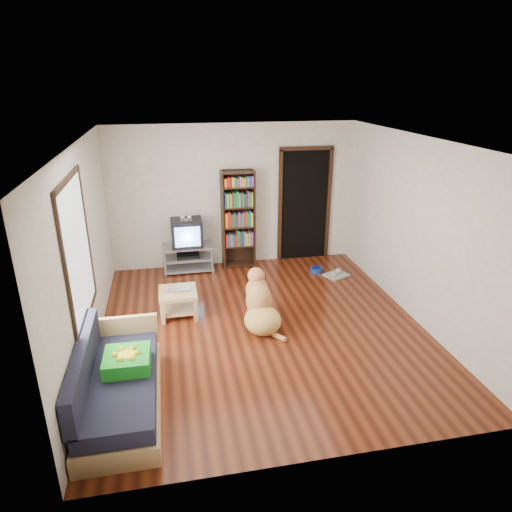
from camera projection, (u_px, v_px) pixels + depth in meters
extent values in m
plane|color=#612510|center=(262.00, 326.00, 6.53)|extent=(5.00, 5.00, 0.00)
plane|color=white|center=(263.00, 141.00, 5.58)|extent=(5.00, 5.00, 0.00)
plane|color=silver|center=(234.00, 196.00, 8.34)|extent=(4.50, 0.00, 4.50)
plane|color=silver|center=(326.00, 340.00, 3.78)|extent=(4.50, 0.00, 4.50)
plane|color=silver|center=(85.00, 253.00, 5.65)|extent=(0.00, 5.00, 5.00)
plane|color=silver|center=(417.00, 231.00, 6.47)|extent=(0.00, 5.00, 5.00)
cube|color=green|center=(127.00, 361.00, 4.88)|extent=(0.49, 0.49, 0.16)
imported|color=white|center=(178.00, 291.00, 6.68)|extent=(0.38, 0.27, 0.03)
cylinder|color=navy|center=(316.00, 270.00, 8.35)|extent=(0.22, 0.22, 0.08)
cube|color=#989898|center=(336.00, 275.00, 8.19)|extent=(0.49, 0.45, 0.03)
cube|color=white|center=(78.00, 252.00, 5.12)|extent=(0.02, 1.30, 1.60)
cube|color=black|center=(67.00, 180.00, 4.82)|extent=(0.03, 1.42, 0.06)
cube|color=black|center=(88.00, 316.00, 5.42)|extent=(0.03, 1.42, 0.06)
cube|color=black|center=(67.00, 277.00, 4.48)|extent=(0.03, 0.06, 1.70)
cube|color=black|center=(87.00, 233.00, 5.76)|extent=(0.03, 0.06, 1.70)
cube|color=black|center=(304.00, 206.00, 8.67)|extent=(0.90, 0.02, 2.10)
cube|color=black|center=(280.00, 207.00, 8.56)|extent=(0.07, 0.05, 2.14)
cube|color=black|center=(329.00, 205.00, 8.74)|extent=(0.07, 0.05, 2.14)
cube|color=black|center=(307.00, 148.00, 8.26)|extent=(1.03, 0.05, 0.07)
cube|color=#99999E|center=(188.00, 246.00, 8.25)|extent=(0.90, 0.45, 0.04)
cube|color=#99999E|center=(188.00, 258.00, 8.33)|extent=(0.86, 0.42, 0.03)
cube|color=#99999E|center=(189.00, 268.00, 8.40)|extent=(0.90, 0.45, 0.04)
cylinder|color=#99999E|center=(165.00, 264.00, 8.07)|extent=(0.04, 0.04, 0.50)
cylinder|color=#99999E|center=(212.00, 260.00, 8.23)|extent=(0.04, 0.04, 0.50)
cylinder|color=#99999E|center=(165.00, 256.00, 8.44)|extent=(0.04, 0.04, 0.50)
cylinder|color=#99999E|center=(210.00, 252.00, 8.59)|extent=(0.04, 0.04, 0.50)
cube|color=black|center=(188.00, 255.00, 8.31)|extent=(0.40, 0.30, 0.07)
cube|color=black|center=(187.00, 233.00, 8.15)|extent=(0.55, 0.48, 0.48)
cube|color=black|center=(186.00, 229.00, 8.33)|extent=(0.40, 0.14, 0.36)
cube|color=#8CBFF2|center=(188.00, 237.00, 7.93)|extent=(0.44, 0.02, 0.36)
cube|color=silver|center=(186.00, 220.00, 8.01)|extent=(0.20, 0.07, 0.02)
sphere|color=silver|center=(183.00, 218.00, 7.99)|extent=(0.09, 0.09, 0.09)
sphere|color=silver|center=(189.00, 217.00, 8.01)|extent=(0.09, 0.09, 0.09)
cube|color=black|center=(223.00, 220.00, 8.30)|extent=(0.03, 0.30, 1.80)
cube|color=black|center=(253.00, 219.00, 8.40)|extent=(0.03, 0.30, 1.80)
cube|color=black|center=(237.00, 217.00, 8.48)|extent=(0.60, 0.02, 1.80)
cube|color=black|center=(239.00, 263.00, 8.67)|extent=(0.56, 0.28, 0.02)
cube|color=black|center=(239.00, 245.00, 8.53)|extent=(0.56, 0.28, 0.03)
cube|color=black|center=(238.00, 226.00, 8.40)|extent=(0.56, 0.28, 0.02)
cube|color=black|center=(238.00, 207.00, 8.26)|extent=(0.56, 0.28, 0.02)
cube|color=black|center=(238.00, 187.00, 8.13)|extent=(0.56, 0.28, 0.02)
cube|color=black|center=(237.00, 172.00, 8.03)|extent=(0.56, 0.28, 0.02)
cube|color=tan|center=(122.00, 400.00, 4.88)|extent=(0.80, 1.80, 0.22)
cube|color=#1E1E2D|center=(120.00, 383.00, 4.80)|extent=(0.74, 1.74, 0.18)
cube|color=#1E1E2D|center=(83.00, 365.00, 4.64)|extent=(0.12, 1.74, 0.40)
cube|color=tan|center=(124.00, 328.00, 5.52)|extent=(0.80, 0.06, 0.30)
cube|color=tan|center=(178.00, 293.00, 6.72)|extent=(0.55, 0.55, 0.06)
cube|color=tan|center=(179.00, 309.00, 6.82)|extent=(0.45, 0.45, 0.03)
cube|color=tan|center=(163.00, 314.00, 6.54)|extent=(0.06, 0.06, 0.34)
cube|color=tan|center=(196.00, 310.00, 6.62)|extent=(0.06, 0.06, 0.34)
cube|color=tan|center=(162.00, 299.00, 6.96)|extent=(0.06, 0.06, 0.34)
cube|color=tan|center=(193.00, 296.00, 7.05)|extent=(0.06, 0.06, 0.34)
ellipsoid|color=tan|center=(263.00, 320.00, 6.37)|extent=(0.55, 0.60, 0.39)
ellipsoid|color=tan|center=(259.00, 300.00, 6.48)|extent=(0.40, 0.43, 0.51)
ellipsoid|color=#C67D4C|center=(257.00, 290.00, 6.53)|extent=(0.35, 0.32, 0.36)
ellipsoid|color=#D48951|center=(256.00, 275.00, 6.51)|extent=(0.25, 0.27, 0.22)
ellipsoid|color=tan|center=(254.00, 274.00, 6.63)|extent=(0.11, 0.20, 0.09)
sphere|color=black|center=(252.00, 271.00, 6.72)|extent=(0.05, 0.05, 0.05)
ellipsoid|color=#BD8349|center=(251.00, 278.00, 6.46)|extent=(0.06, 0.08, 0.15)
ellipsoid|color=tan|center=(263.00, 277.00, 6.50)|extent=(0.06, 0.08, 0.15)
cylinder|color=tan|center=(250.00, 305.00, 6.71)|extent=(0.09, 0.13, 0.42)
cylinder|color=tan|center=(261.00, 304.00, 6.75)|extent=(0.09, 0.13, 0.42)
sphere|color=#D6A852|center=(249.00, 314.00, 6.82)|extent=(0.11, 0.11, 0.11)
sphere|color=#B69346|center=(260.00, 313.00, 6.86)|extent=(0.11, 0.11, 0.11)
cylinder|color=tan|center=(276.00, 335.00, 6.25)|extent=(0.26, 0.34, 0.08)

